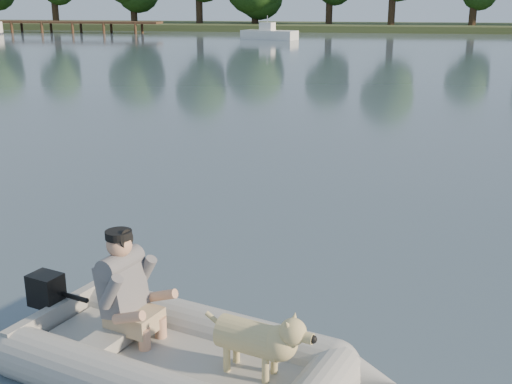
% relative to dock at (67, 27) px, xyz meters
% --- Properties ---
extents(water, '(160.00, 160.00, 0.00)m').
position_rel_dock_xyz_m(water, '(26.00, -52.00, -0.52)').
color(water, slate).
rests_on(water, ground).
extents(shore_bank, '(160.00, 12.00, 0.70)m').
position_rel_dock_xyz_m(shore_bank, '(26.00, 10.00, -0.27)').
color(shore_bank, '#47512D').
rests_on(shore_bank, water).
extents(dock, '(18.00, 2.00, 1.04)m').
position_rel_dock_xyz_m(dock, '(0.00, 0.00, 0.00)').
color(dock, '#4C331E').
rests_on(dock, water).
extents(dinghy, '(5.42, 4.76, 1.30)m').
position_rel_dock_xyz_m(dinghy, '(26.31, -52.73, 0.03)').
color(dinghy, '#9B9C97').
rests_on(dinghy, water).
extents(man, '(0.82, 0.76, 1.01)m').
position_rel_dock_xyz_m(man, '(25.71, -52.48, 0.21)').
color(man, slate).
rests_on(man, dinghy).
extents(dog, '(0.92, 0.57, 0.58)m').
position_rel_dock_xyz_m(dog, '(26.90, -52.87, -0.04)').
color(dog, tan).
rests_on(dog, dinghy).
extents(outboard_motor, '(0.45, 0.38, 0.74)m').
position_rel_dock_xyz_m(outboard_motor, '(24.84, -52.25, -0.23)').
color(outboard_motor, black).
rests_on(outboard_motor, dinghy).
extents(motorboat, '(4.76, 2.96, 1.88)m').
position_rel_dock_xyz_m(motorboat, '(20.02, -6.68, 0.34)').
color(motorboat, white).
rests_on(motorboat, water).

